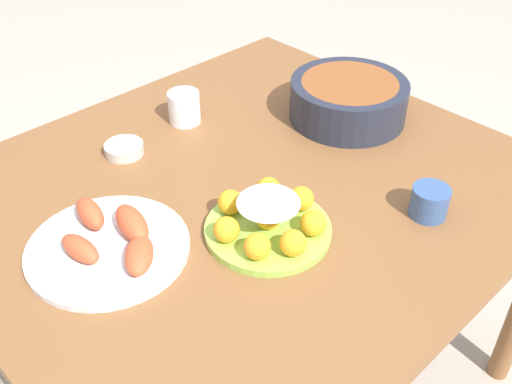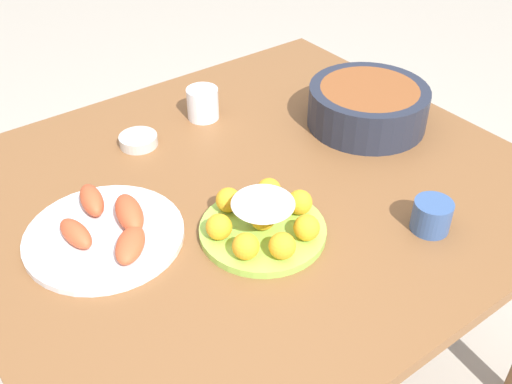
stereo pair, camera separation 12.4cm
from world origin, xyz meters
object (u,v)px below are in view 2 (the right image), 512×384
dining_table (250,214)px  cake_plate (263,222)px  serving_bowl (368,105)px  cup_near (432,216)px  cup_far (203,104)px  sauce_bowl (138,140)px  seafood_platter (107,230)px

dining_table → cake_plate: size_ratio=4.81×
serving_bowl → cup_near: size_ratio=3.82×
dining_table → cup_far: 0.34m
serving_bowl → sauce_bowl: bearing=153.1°
serving_bowl → cup_near: (-0.19, -0.37, -0.02)m
seafood_platter → cup_far: cup_far is taller
cake_plate → seafood_platter: 0.31m
cake_plate → serving_bowl: 0.50m
dining_table → cake_plate: bearing=-117.4°
cake_plate → cup_far: (0.15, 0.46, 0.01)m
seafood_platter → cup_near: 0.65m
sauce_bowl → cup_near: (0.32, -0.63, 0.02)m
sauce_bowl → cup_near: size_ratio=1.18×
serving_bowl → cup_near: 0.41m
cake_plate → cup_near: size_ratio=3.25×
sauce_bowl → seafood_platter: 0.34m
cup_far → dining_table: bearing=-103.6°
dining_table → cup_far: size_ratio=14.90×
serving_bowl → seafood_platter: serving_bowl is taller
seafood_platter → cup_near: (0.53, -0.37, 0.01)m
serving_bowl → cup_far: serving_bowl is taller
cake_plate → sauce_bowl: (-0.04, 0.44, -0.02)m
sauce_bowl → cup_far: (0.20, 0.02, 0.03)m
seafood_platter → dining_table: bearing=-4.3°
serving_bowl → dining_table: bearing=-175.9°
dining_table → sauce_bowl: 0.33m
cup_near → seafood_platter: bearing=145.6°
sauce_bowl → dining_table: bearing=-66.7°
cake_plate → cup_near: (0.28, -0.19, 0.00)m
serving_bowl → seafood_platter: 0.72m
sauce_bowl → serving_bowl: bearing=-26.9°
seafood_platter → sauce_bowl: bearing=51.5°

